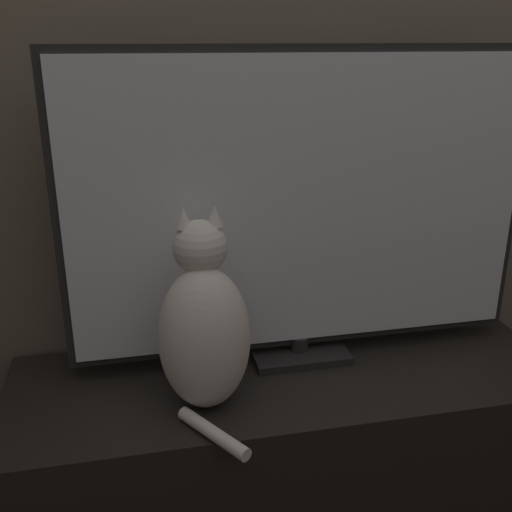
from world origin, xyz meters
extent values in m
cube|color=#756B5B|center=(0.00, 1.22, 1.30)|extent=(4.80, 0.05, 2.60)
cube|color=black|center=(0.00, 0.96, 0.24)|extent=(1.33, 0.45, 0.49)
cube|color=black|center=(0.05, 1.03, 0.50)|extent=(0.24, 0.14, 0.02)
cylinder|color=black|center=(0.05, 1.03, 0.52)|extent=(0.04, 0.04, 0.04)
cube|color=black|center=(0.05, 1.04, 0.88)|extent=(1.12, 0.02, 0.71)
cube|color=white|center=(0.05, 1.03, 0.88)|extent=(1.08, 0.01, 0.68)
ellipsoid|color=silver|center=(-0.21, 0.88, 0.65)|extent=(0.20, 0.18, 0.32)
ellipsoid|color=black|center=(-0.21, 0.94, 0.63)|extent=(0.11, 0.06, 0.18)
sphere|color=silver|center=(-0.21, 0.91, 0.84)|extent=(0.12, 0.12, 0.12)
cone|color=silver|center=(-0.24, 0.91, 0.91)|extent=(0.04, 0.04, 0.04)
cone|color=silver|center=(-0.18, 0.91, 0.91)|extent=(0.04, 0.04, 0.04)
cylinder|color=silver|center=(-0.22, 0.75, 0.50)|extent=(0.13, 0.18, 0.03)
camera|label=1|loc=(-0.34, -0.25, 1.25)|focal=42.00mm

